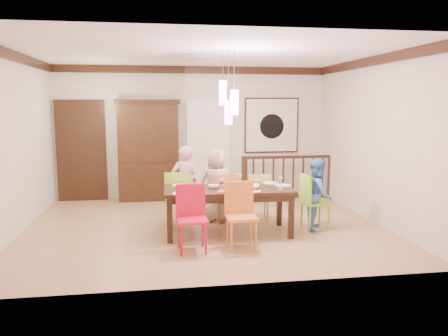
{
  "coord_description": "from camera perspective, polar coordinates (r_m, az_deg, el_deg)",
  "views": [
    {
      "loc": [
        -0.75,
        -7.24,
        2.07
      ],
      "look_at": [
        0.33,
        -0.04,
        1.01
      ],
      "focal_mm": 35.0,
      "sensor_mm": 36.0,
      "label": 1
    }
  ],
  "objects": [
    {
      "name": "plate_near_left",
      "position": [
        6.54,
        -5.65,
        -3.33
      ],
      "size": [
        0.26,
        0.26,
        0.01
      ],
      "primitive_type": "cylinder",
      "color": "white",
      "rests_on": "dining_table"
    },
    {
      "name": "floor",
      "position": [
        7.57,
        -2.52,
        -7.59
      ],
      "size": [
        6.0,
        6.0,
        0.0
      ],
      "primitive_type": "plane",
      "color": "tan",
      "rests_on": "ground"
    },
    {
      "name": "person_far_left",
      "position": [
        7.8,
        -5.11,
        -2.03
      ],
      "size": [
        0.56,
        0.43,
        1.35
      ],
      "primitive_type": "imported",
      "rotation": [
        0.0,
        0.0,
        3.39
      ],
      "color": "#F4B9C5",
      "rests_on": "floor"
    },
    {
      "name": "white_doorway",
      "position": [
        9.82,
        -2.04,
        2.32
      ],
      "size": [
        0.97,
        0.05,
        2.22
      ],
      "primitive_type": "cube",
      "color": "silver",
      "rests_on": "wall_back"
    },
    {
      "name": "small_bowl",
      "position": [
        6.94,
        -1.35,
        -2.45
      ],
      "size": [
        0.2,
        0.2,
        0.06
      ],
      "primitive_type": "imported",
      "rotation": [
        0.0,
        0.0,
        -0.11
      ],
      "color": "white",
      "rests_on": "dining_table"
    },
    {
      "name": "chair_near_mid",
      "position": [
        6.3,
        2.28,
        -5.71
      ],
      "size": [
        0.43,
        0.43,
        0.96
      ],
      "rotation": [
        0.0,
        0.0,
        0.01
      ],
      "color": "orange",
      "rests_on": "floor"
    },
    {
      "name": "china_hutch",
      "position": [
        9.59,
        -9.81,
        2.32
      ],
      "size": [
        1.38,
        0.46,
        2.18
      ],
      "color": "black",
      "rests_on": "floor"
    },
    {
      "name": "cup_right",
      "position": [
        7.24,
        4.25,
        -1.86
      ],
      "size": [
        0.13,
        0.13,
        0.09
      ],
      "primitive_type": "imported",
      "rotation": [
        0.0,
        0.0,
        -0.26
      ],
      "color": "silver",
      "rests_on": "dining_table"
    },
    {
      "name": "plate_far_right",
      "position": [
        7.43,
        6.09,
        -1.94
      ],
      "size": [
        0.26,
        0.26,
        0.01
      ],
      "primitive_type": "cylinder",
      "color": "white",
      "rests_on": "dining_table"
    },
    {
      "name": "napkin",
      "position": [
        6.64,
        -0.02,
        -3.12
      ],
      "size": [
        0.18,
        0.14,
        0.01
      ],
      "primitive_type": "cube",
      "color": "#D83359",
      "rests_on": "dining_table"
    },
    {
      "name": "balustrade",
      "position": [
        9.74,
        8.39,
        -1.08
      ],
      "size": [
        2.1,
        0.12,
        0.96
      ],
      "rotation": [
        0.0,
        0.0,
        -0.01
      ],
      "color": "black",
      "rests_on": "floor"
    },
    {
      "name": "serving_bowl",
      "position": [
        6.84,
        3.35,
        -2.51
      ],
      "size": [
        0.4,
        0.4,
        0.08
      ],
      "primitive_type": "imported",
      "rotation": [
        0.0,
        0.0,
        -0.28
      ],
      "color": "gold",
      "rests_on": "dining_table"
    },
    {
      "name": "painting",
      "position": [
        10.04,
        6.23,
        5.55
      ],
      "size": [
        1.25,
        0.06,
        1.25
      ],
      "color": "black",
      "rests_on": "wall_back"
    },
    {
      "name": "plate_end_right",
      "position": [
        7.22,
        7.68,
        -2.27
      ],
      "size": [
        0.26,
        0.26,
        0.01
      ],
      "primitive_type": "cylinder",
      "color": "white",
      "rests_on": "dining_table"
    },
    {
      "name": "person_far_mid",
      "position": [
        7.78,
        -1.03,
        -2.22
      ],
      "size": [
        0.64,
        0.42,
        1.3
      ],
      "primitive_type": "imported",
      "rotation": [
        0.0,
        0.0,
        3.12
      ],
      "color": "#C2AA93",
      "rests_on": "floor"
    },
    {
      "name": "wine_glass_b",
      "position": [
        7.17,
        2.07,
        -1.56
      ],
      "size": [
        0.08,
        0.08,
        0.19
      ],
      "primitive_type": null,
      "color": "silver",
      "rests_on": "dining_table"
    },
    {
      "name": "plate_near_mid",
      "position": [
        6.72,
        3.72,
        -3.0
      ],
      "size": [
        0.26,
        0.26,
        0.01
      ],
      "primitive_type": "cylinder",
      "color": "white",
      "rests_on": "dining_table"
    },
    {
      "name": "ceiling",
      "position": [
        7.33,
        -2.67,
        14.78
      ],
      "size": [
        6.0,
        6.0,
        0.0
      ],
      "primitive_type": "plane",
      "rotation": [
        3.14,
        0.0,
        0.0
      ],
      "color": "white",
      "rests_on": "wall_back"
    },
    {
      "name": "chair_end_right",
      "position": [
        7.46,
        11.86,
        -3.81
      ],
      "size": [
        0.46,
        0.46,
        0.93
      ],
      "rotation": [
        0.0,
        0.0,
        1.67
      ],
      "color": "#7ACB27",
      "rests_on": "floor"
    },
    {
      "name": "chair_far_right",
      "position": [
        7.9,
        4.44,
        -3.28
      ],
      "size": [
        0.41,
        0.41,
        0.86
      ],
      "rotation": [
        0.0,
        0.0,
        3.07
      ],
      "color": "#ACCF36",
      "rests_on": "floor"
    },
    {
      "name": "chair_far_mid",
      "position": [
        7.72,
        0.29,
        -3.36
      ],
      "size": [
        0.43,
        0.43,
        0.89
      ],
      "rotation": [
        0.0,
        0.0,
        3.2
      ],
      "color": "#C05C2B",
      "rests_on": "floor"
    },
    {
      "name": "cup_left",
      "position": [
        6.82,
        -3.43,
        -2.52
      ],
      "size": [
        0.14,
        0.14,
        0.09
      ],
      "primitive_type": "imported",
      "rotation": [
        0.0,
        0.0,
        -0.31
      ],
      "color": "silver",
      "rests_on": "dining_table"
    },
    {
      "name": "person_end_right",
      "position": [
        7.43,
        12.19,
        -3.35
      ],
      "size": [
        0.6,
        0.69,
        1.19
      ],
      "primitive_type": "imported",
      "rotation": [
        0.0,
        0.0,
        1.27
      ],
      "color": "#4684C6",
      "rests_on": "floor"
    },
    {
      "name": "chair_far_left",
      "position": [
        7.62,
        -5.9,
        -3.38
      ],
      "size": [
        0.5,
        0.5,
        0.94
      ],
      "rotation": [
        0.0,
        0.0,
        2.94
      ],
      "color": "#8CC12C",
      "rests_on": "floor"
    },
    {
      "name": "wine_glass_c",
      "position": [
        6.72,
        -0.26,
        -2.23
      ],
      "size": [
        0.08,
        0.08,
        0.19
      ],
      "primitive_type": null,
      "color": "#590C19",
      "rests_on": "dining_table"
    },
    {
      "name": "crown_molding",
      "position": [
        7.32,
        -2.66,
        14.16
      ],
      "size": [
        6.0,
        5.0,
        0.16
      ],
      "primitive_type": null,
      "color": "black",
      "rests_on": "wall_back"
    },
    {
      "name": "chair_near_left",
      "position": [
        6.19,
        -4.19,
        -6.06
      ],
      "size": [
        0.44,
        0.44,
        0.94
      ],
      "rotation": [
        0.0,
        0.0,
        0.03
      ],
      "color": "#B60E2B",
      "rests_on": "floor"
    },
    {
      "name": "panel_door",
      "position": [
        9.88,
        -18.09,
        1.95
      ],
      "size": [
        1.04,
        0.07,
        2.24
      ],
      "primitive_type": "cube",
      "color": "black",
      "rests_on": "wall_back"
    },
    {
      "name": "wall_right",
      "position": [
        8.18,
        18.84,
        3.5
      ],
      "size": [
        0.0,
        5.0,
        5.0
      ],
      "primitive_type": "plane",
      "rotation": [
        1.57,
        0.0,
        -1.57
      ],
      "color": "beige",
      "rests_on": "floor"
    },
    {
      "name": "plate_far_mid",
      "position": [
        7.26,
        0.56,
        -2.13
      ],
      "size": [
        0.26,
        0.26,
        0.01
      ],
      "primitive_type": "cylinder",
      "color": "white",
      "rests_on": "dining_table"
    },
    {
      "name": "dining_table",
      "position": [
        6.98,
        0.56,
        -3.34
      ],
      "size": [
        2.05,
        0.98,
        0.75
      ],
      "rotation": [
        0.0,
        0.0,
        -0.03
      ],
      "color": "black",
      "rests_on": "floor"
    },
    {
      "name": "pendant_cluster",
      "position": [
        6.84,
        0.58,
        8.59
      ],
      "size": [
        0.27,
        0.21,
        1.14
      ],
      "color": "#E845A6",
      "rests_on": "ceiling"
    },
    {
      "name": "wall_back",
      "position": [
        9.79,
        -4.12,
        4.63
      ],
      "size": [
        6.0,
        0.0,
        6.0
      ],
      "primitive_type": "plane",
      "rotation": [
        1.57,
        0.0,
        0.0
      ],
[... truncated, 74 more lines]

